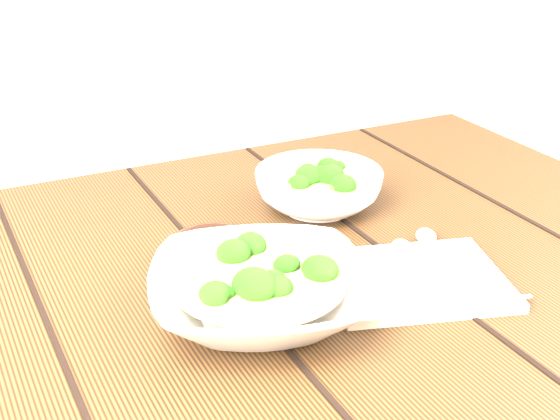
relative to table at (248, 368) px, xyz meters
name	(u,v)px	position (x,y,z in m)	size (l,w,h in m)	color
table	(248,368)	(0.00, 0.00, 0.00)	(1.20, 0.80, 0.75)	#36210F
soup_bowl_front	(259,292)	(-0.02, -0.08, 0.15)	(0.29, 0.29, 0.07)	silver
soup_bowl_back	(319,188)	(0.17, 0.14, 0.15)	(0.22, 0.22, 0.06)	silver
trivet	(212,250)	(-0.02, 0.06, 0.13)	(0.12, 0.12, 0.03)	black
napkin	(415,280)	(0.17, -0.09, 0.13)	(0.20, 0.16, 0.01)	#BAB09A
spoon_left	(404,260)	(0.17, -0.06, 0.13)	(0.09, 0.15, 0.01)	#9D9B8B
spoon_right	(427,248)	(0.22, -0.05, 0.13)	(0.10, 0.14, 0.01)	#9D9B8B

